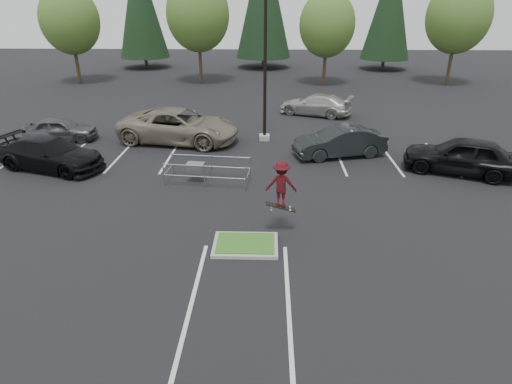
{
  "coord_description": "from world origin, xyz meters",
  "views": [
    {
      "loc": [
        0.74,
        -12.48,
        7.78
      ],
      "look_at": [
        0.31,
        1.5,
        1.37
      ],
      "focal_mm": 30.0,
      "sensor_mm": 36.0,
      "label": 1
    }
  ],
  "objects_px": {
    "decid_a": "(70,22)",
    "conif_c": "(390,6)",
    "decid_d": "(458,19)",
    "cart_corral": "(199,168)",
    "car_l_black": "(49,153)",
    "conif_a": "(140,3)",
    "car_r_black": "(463,156)",
    "skateboarder": "(281,184)",
    "car_l_tan": "(178,126)",
    "car_r_charc": "(340,142)",
    "decid_c": "(327,27)",
    "car_far_silver": "(317,105)",
    "decid_b": "(198,17)",
    "light_pole": "(265,61)",
    "car_l_grey": "(60,129)"
  },
  "relations": [
    {
      "from": "cart_corral",
      "to": "skateboarder",
      "type": "bearing_deg",
      "value": -45.72
    },
    {
      "from": "car_l_tan",
      "to": "car_r_charc",
      "type": "height_order",
      "value": "car_l_tan"
    },
    {
      "from": "decid_a",
      "to": "car_r_charc",
      "type": "bearing_deg",
      "value": -42.68
    },
    {
      "from": "decid_d",
      "to": "car_r_charc",
      "type": "xyz_separation_m",
      "value": [
        -13.49,
        -21.06,
        -5.12
      ]
    },
    {
      "from": "car_r_black",
      "to": "car_far_silver",
      "type": "distance_m",
      "value": 12.45
    },
    {
      "from": "light_pole",
      "to": "decid_d",
      "type": "bearing_deg",
      "value": 46.35
    },
    {
      "from": "decid_d",
      "to": "conif_a",
      "type": "relative_size",
      "value": 0.73
    },
    {
      "from": "car_r_charc",
      "to": "car_far_silver",
      "type": "distance_m",
      "value": 8.73
    },
    {
      "from": "decid_b",
      "to": "car_r_black",
      "type": "distance_m",
      "value": 28.92
    },
    {
      "from": "car_l_tan",
      "to": "car_far_silver",
      "type": "xyz_separation_m",
      "value": [
        8.66,
        6.5,
        -0.21
      ]
    },
    {
      "from": "car_l_tan",
      "to": "car_r_charc",
      "type": "distance_m",
      "value": 9.27
    },
    {
      "from": "cart_corral",
      "to": "car_l_black",
      "type": "distance_m",
      "value": 7.7
    },
    {
      "from": "decid_a",
      "to": "car_l_tan",
      "type": "relative_size",
      "value": 1.3
    },
    {
      "from": "skateboarder",
      "to": "car_l_tan",
      "type": "height_order",
      "value": "skateboarder"
    },
    {
      "from": "decid_d",
      "to": "car_r_black",
      "type": "xyz_separation_m",
      "value": [
        -7.99,
        -23.33,
        -5.02
      ]
    },
    {
      "from": "conif_c",
      "to": "conif_a",
      "type": "bearing_deg",
      "value": 178.98
    },
    {
      "from": "cart_corral",
      "to": "conif_c",
      "type": "bearing_deg",
      "value": 70.04
    },
    {
      "from": "decid_d",
      "to": "cart_corral",
      "type": "relative_size",
      "value": 2.42
    },
    {
      "from": "decid_d",
      "to": "conif_c",
      "type": "bearing_deg",
      "value": 113.53
    },
    {
      "from": "decid_b",
      "to": "car_l_black",
      "type": "distance_m",
      "value": 24.44
    },
    {
      "from": "decid_b",
      "to": "decid_d",
      "type": "xyz_separation_m",
      "value": [
        24.0,
        -0.2,
        -0.13
      ]
    },
    {
      "from": "decid_b",
      "to": "car_l_grey",
      "type": "relative_size",
      "value": 2.38
    },
    {
      "from": "car_l_black",
      "to": "car_l_grey",
      "type": "xyz_separation_m",
      "value": [
        -1.5,
        4.5,
        -0.09
      ]
    },
    {
      "from": "car_l_tan",
      "to": "car_r_black",
      "type": "bearing_deg",
      "value": -96.86
    },
    {
      "from": "car_l_grey",
      "to": "car_l_tan",
      "type": "bearing_deg",
      "value": -96.61
    },
    {
      "from": "skateboarder",
      "to": "decid_a",
      "type": "bearing_deg",
      "value": -53.29
    },
    {
      "from": "decid_c",
      "to": "light_pole",
      "type": "bearing_deg",
      "value": -107.11
    },
    {
      "from": "car_l_tan",
      "to": "car_r_black",
      "type": "xyz_separation_m",
      "value": [
        14.5,
        -4.5,
        -0.06
      ]
    },
    {
      "from": "decid_c",
      "to": "car_r_black",
      "type": "xyz_separation_m",
      "value": [
        4.01,
        -22.83,
        -4.36
      ]
    },
    {
      "from": "decid_a",
      "to": "conif_c",
      "type": "relative_size",
      "value": 0.71
    },
    {
      "from": "skateboarder",
      "to": "cart_corral",
      "type": "bearing_deg",
      "value": -48.4
    },
    {
      "from": "car_r_charc",
      "to": "car_r_black",
      "type": "bearing_deg",
      "value": 52.68
    },
    {
      "from": "conif_a",
      "to": "car_r_black",
      "type": "distance_m",
      "value": 41.27
    },
    {
      "from": "decid_b",
      "to": "car_far_silver",
      "type": "height_order",
      "value": "decid_b"
    },
    {
      "from": "conif_a",
      "to": "car_l_tan",
      "type": "distance_m",
      "value": 30.66
    },
    {
      "from": "decid_a",
      "to": "car_r_charc",
      "type": "height_order",
      "value": "decid_a"
    },
    {
      "from": "decid_a",
      "to": "skateboarder",
      "type": "bearing_deg",
      "value": -56.51
    },
    {
      "from": "car_l_black",
      "to": "car_l_grey",
      "type": "distance_m",
      "value": 4.74
    },
    {
      "from": "conif_c",
      "to": "car_l_grey",
      "type": "distance_m",
      "value": 38.37
    },
    {
      "from": "car_far_silver",
      "to": "car_l_tan",
      "type": "bearing_deg",
      "value": -31.32
    },
    {
      "from": "skateboarder",
      "to": "car_l_grey",
      "type": "bearing_deg",
      "value": -36.36
    },
    {
      "from": "car_l_black",
      "to": "decid_a",
      "type": "bearing_deg",
      "value": 36.81
    },
    {
      "from": "conif_a",
      "to": "cart_corral",
      "type": "relative_size",
      "value": 3.34
    },
    {
      "from": "decid_d",
      "to": "car_far_silver",
      "type": "distance_m",
      "value": 19.24
    },
    {
      "from": "decid_c",
      "to": "car_l_black",
      "type": "bearing_deg",
      "value": -125.0
    },
    {
      "from": "conif_c",
      "to": "car_r_charc",
      "type": "distance_m",
      "value": 32.25
    },
    {
      "from": "cart_corral",
      "to": "car_l_black",
      "type": "bearing_deg",
      "value": 175.33
    },
    {
      "from": "car_l_black",
      "to": "skateboarder",
      "type": "bearing_deg",
      "value": -100.55
    },
    {
      "from": "skateboarder",
      "to": "car_r_charc",
      "type": "relative_size",
      "value": 0.39
    },
    {
      "from": "light_pole",
      "to": "decid_b",
      "type": "height_order",
      "value": "light_pole"
    }
  ]
}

